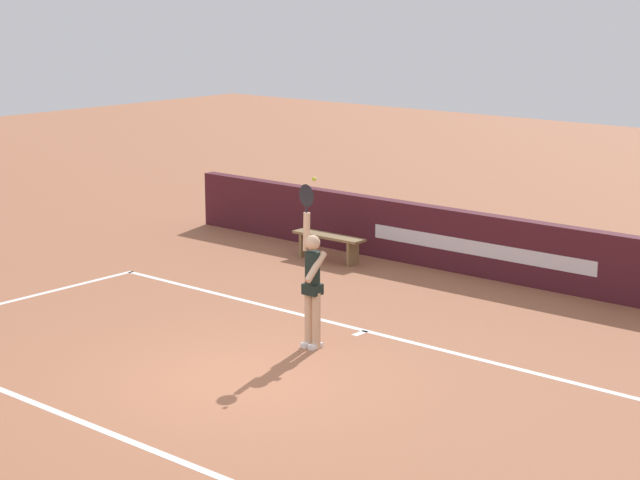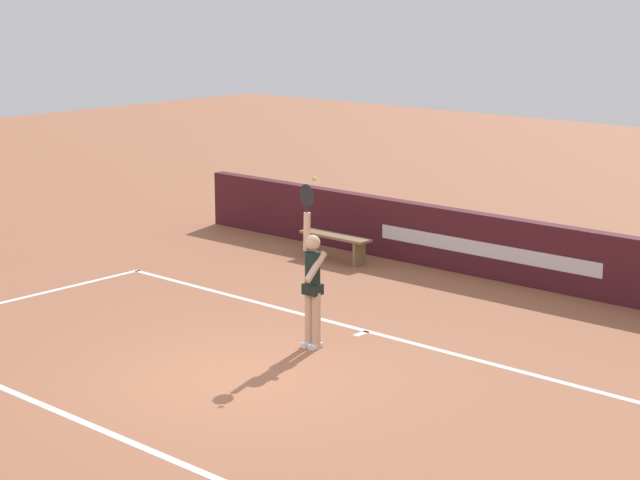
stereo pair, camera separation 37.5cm
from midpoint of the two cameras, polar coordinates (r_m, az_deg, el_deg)
The scene contains 6 objects.
ground_plane at distance 15.22m, azimuth -3.60°, elevation -7.16°, with size 60.00×60.00×0.00m, color #A16041.
court_lines at distance 15.38m, azimuth -2.95°, elevation -6.93°, with size 11.45×5.30×0.00m.
back_wall at distance 20.27m, azimuth 10.33°, elevation -0.50°, with size 15.40×0.28×1.18m.
tennis_player at distance 16.16m, azimuth 0.26°, elevation -2.13°, with size 0.44×0.44×2.47m.
tennis_ball at distance 15.89m, azimuth 0.38°, elevation 3.18°, with size 0.07×0.07×0.07m.
courtside_bench_near at distance 21.51m, azimuth 1.30°, elevation -0.05°, with size 1.60×0.36×0.52m.
Camera 2 is at (10.36, -9.89, 5.21)m, focal length 61.62 mm.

